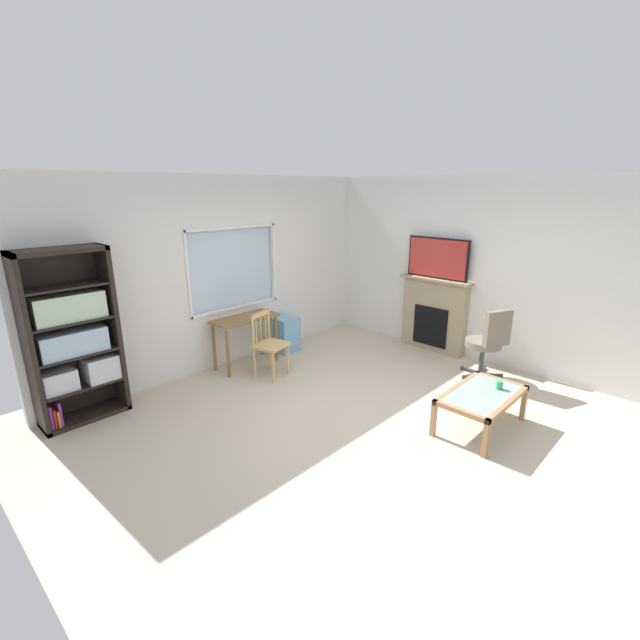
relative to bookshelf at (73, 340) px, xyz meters
name	(u,v)px	position (x,y,z in m)	size (l,w,h in m)	color
ground	(358,419)	(2.13, -2.29, -0.95)	(6.32, 6.06, 0.02)	beige
wall_back_with_window	(222,274)	(2.11, 0.24, 0.40)	(5.32, 0.15, 2.70)	silver
wall_right	(476,270)	(4.85, -2.29, 0.41)	(0.12, 5.26, 2.70)	silver
bookshelf	(73,340)	(0.00, 0.00, 0.00)	(0.90, 0.38, 1.94)	black
desk_under_window	(245,326)	(2.21, -0.11, -0.33)	(0.96, 0.43, 0.74)	brown
wooden_chair	(269,344)	(2.22, -0.63, -0.48)	(0.50, 0.48, 0.90)	tan
plastic_drawer_unit	(284,334)	(3.01, -0.06, -0.66)	(0.35, 0.40, 0.56)	#72ADDB
fireplace	(434,314)	(4.69, -1.75, -0.35)	(0.26, 1.15, 1.18)	tan
tv	(438,258)	(4.67, -1.75, 0.55)	(0.06, 1.00, 0.62)	black
office_chair	(488,340)	(4.20, -2.85, -0.39)	(0.59, 0.62, 1.00)	#7A6B5B
coffee_table	(482,398)	(2.90, -3.37, -0.58)	(1.05, 0.61, 0.42)	#8C9E99
sippy_cup	(499,385)	(3.13, -3.45, -0.48)	(0.07, 0.07, 0.09)	#33B770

